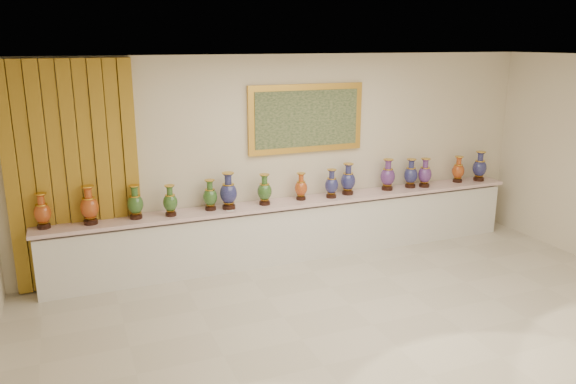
{
  "coord_description": "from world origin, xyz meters",
  "views": [
    {
      "loc": [
        -3.11,
        -5.07,
        3.18
      ],
      "look_at": [
        -0.36,
        1.7,
        1.21
      ],
      "focal_mm": 35.0,
      "sensor_mm": 36.0,
      "label": 1
    }
  ],
  "objects_px": {
    "vase_0": "(42,213)",
    "counter": "(296,230)",
    "vase_1": "(89,207)",
    "vase_2": "(135,204)"
  },
  "relations": [
    {
      "from": "vase_0",
      "to": "counter",
      "type": "bearing_deg",
      "value": -0.33
    },
    {
      "from": "counter",
      "to": "vase_2",
      "type": "bearing_deg",
      "value": -179.79
    },
    {
      "from": "counter",
      "to": "vase_1",
      "type": "height_order",
      "value": "vase_1"
    },
    {
      "from": "counter",
      "to": "vase_1",
      "type": "distance_m",
      "value": 2.97
    },
    {
      "from": "counter",
      "to": "vase_0",
      "type": "xyz_separation_m",
      "value": [
        -3.44,
        0.02,
        0.67
      ]
    },
    {
      "from": "counter",
      "to": "vase_2",
      "type": "relative_size",
      "value": 16.01
    },
    {
      "from": "counter",
      "to": "vase_0",
      "type": "height_order",
      "value": "vase_0"
    },
    {
      "from": "vase_0",
      "to": "vase_1",
      "type": "distance_m",
      "value": 0.56
    },
    {
      "from": "counter",
      "to": "vase_1",
      "type": "xyz_separation_m",
      "value": [
        -2.88,
        -0.02,
        0.69
      ]
    },
    {
      "from": "vase_1",
      "to": "vase_2",
      "type": "distance_m",
      "value": 0.57
    }
  ]
}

